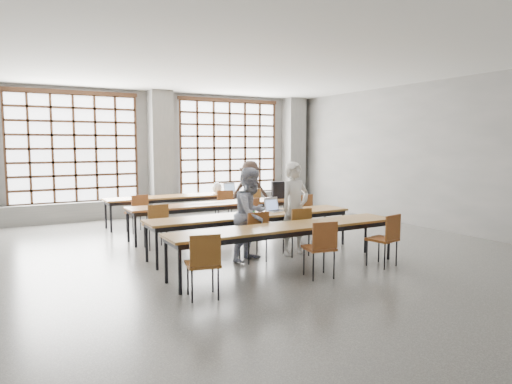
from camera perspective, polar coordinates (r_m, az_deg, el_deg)
floor at (r=8.56m, az=-0.81°, el=-7.62°), size 11.00×11.00×0.00m
ceiling at (r=8.45m, az=-0.85°, el=16.11°), size 11.00×11.00×0.00m
wall_back at (r=13.42m, az=-12.17°, el=4.73°), size 10.00×0.00×10.00m
wall_right at (r=11.58m, az=21.53°, el=4.27°), size 0.00×11.00×11.00m
column_mid at (r=13.15m, az=-11.80°, el=4.71°), size 0.60×0.55×3.50m
column_right at (r=15.13m, az=4.72°, el=4.97°), size 0.60×0.55×3.50m
window_left at (r=12.85m, az=-21.74°, el=5.06°), size 3.32×0.12×3.00m
window_right at (r=14.17m, az=-3.33°, el=5.52°), size 3.32×0.12×3.00m
sill_ledge at (r=13.34m, az=-11.77°, el=-1.74°), size 9.80×0.35×0.50m
desk_row_a at (r=11.71m, az=-8.79°, el=-0.70°), size 4.00×0.70×0.73m
desk_row_b at (r=10.10m, az=-4.70°, el=-1.71°), size 4.00×0.70×0.73m
desk_row_c at (r=8.47m, az=-0.42°, el=-3.18°), size 4.00×0.70×0.73m
desk_row_d at (r=7.30m, az=4.02°, el=-4.68°), size 4.00×0.70×0.73m
chair_back_left at (r=10.72m, az=-14.55°, el=-2.13°), size 0.49×0.49×0.88m
chair_back_mid at (r=11.46m, az=-4.01°, el=-1.44°), size 0.50×0.50×0.88m
chair_back_right at (r=11.82m, az=-0.49°, el=-1.19°), size 0.50×0.50×0.88m
chair_mid_left at (r=8.98m, az=-12.33°, el=-3.63°), size 0.42×0.43×0.88m
chair_mid_centre at (r=9.75m, az=-0.89°, el=-2.73°), size 0.53×0.53×0.88m
chair_mid_right at (r=10.48m, az=5.80°, el=-2.15°), size 0.47×0.48×0.88m
chair_front_left at (r=7.81m, az=-0.12°, el=-4.93°), size 0.43×0.43×0.88m
chair_front_right at (r=8.27m, az=5.30°, el=-4.33°), size 0.46×0.46×0.88m
chair_near_left at (r=5.99m, az=-6.56°, el=-8.34°), size 0.50×0.50×0.88m
chair_near_mid at (r=6.93m, az=8.17°, el=-6.39°), size 0.49×0.50×0.88m
chair_near_right at (r=7.80m, az=15.98°, el=-5.17°), size 0.50×0.50×0.88m
student_male at (r=8.33m, az=4.86°, el=-2.06°), size 0.67×0.48×1.70m
student_female at (r=7.87m, az=-0.57°, el=-2.82°), size 0.98×0.91×1.62m
student_back at (r=11.91m, az=-0.72°, el=0.10°), size 1.15×0.85×1.58m
laptop_front at (r=8.81m, az=2.29°, el=-2.00°), size 0.42×0.38×0.26m
laptop_back at (r=12.33m, az=-3.14°, el=0.29°), size 0.40×0.36×0.26m
mouse at (r=8.94m, az=4.98°, el=-2.18°), size 0.11×0.09×0.04m
green_box at (r=8.50m, az=-0.98°, el=-2.40°), size 0.26×0.13×0.09m
phone at (r=8.46m, az=0.98°, el=-2.69°), size 0.14×0.10×0.01m
paper_sheet_a at (r=9.91m, az=-7.98°, el=-1.51°), size 0.35×0.29×0.00m
paper_sheet_b at (r=9.93m, az=-6.16°, el=-1.47°), size 0.31×0.22×0.00m
paper_sheet_c at (r=10.14m, az=-4.19°, el=-1.30°), size 0.33×0.26×0.00m
backpack at (r=10.87m, az=2.86°, el=0.26°), size 0.37×0.29×0.40m
plastic_bag at (r=12.08m, az=-4.89°, el=0.55°), size 0.31×0.27×0.29m
red_pouch at (r=6.08m, az=-6.70°, el=-8.49°), size 0.21×0.11×0.06m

